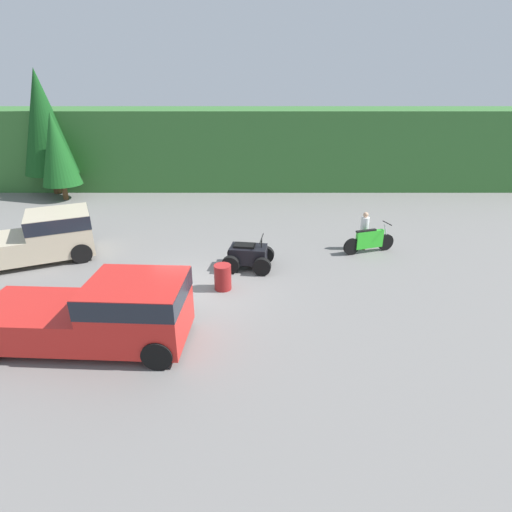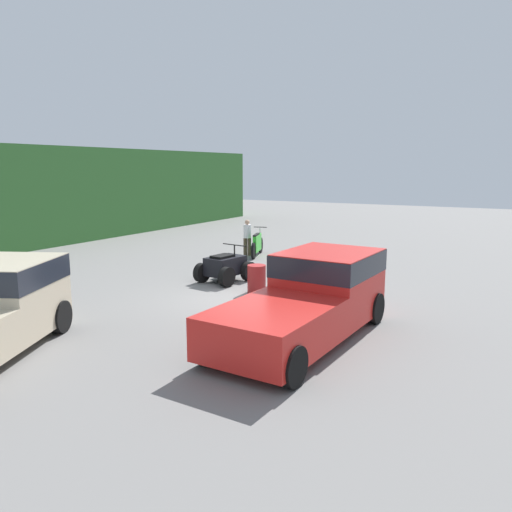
{
  "view_description": "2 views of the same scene",
  "coord_description": "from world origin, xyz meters",
  "views": [
    {
      "loc": [
        1.98,
        -12.16,
        6.44
      ],
      "look_at": [
        1.92,
        0.55,
        0.95
      ],
      "focal_mm": 28.0,
      "sensor_mm": 36.0,
      "label": 1
    },
    {
      "loc": [
        -12.5,
        -7.53,
        3.9
      ],
      "look_at": [
        1.92,
        0.55,
        0.95
      ],
      "focal_mm": 35.0,
      "sensor_mm": 36.0,
      "label": 2
    }
  ],
  "objects": [
    {
      "name": "ground_plane",
      "position": [
        0.0,
        0.0,
        0.0
      ],
      "size": [
        80.0,
        80.0,
        0.0
      ],
      "primitive_type": "plane",
      "color": "slate"
    },
    {
      "name": "pickup_truck_red",
      "position": [
        -2.0,
        -3.15,
        0.97
      ],
      "size": [
        5.54,
        2.46,
        1.86
      ],
      "rotation": [
        0.0,
        0.0,
        -0.05
      ],
      "color": "red",
      "rests_on": "ground_plane"
    },
    {
      "name": "dirt_bike",
      "position": [
        6.64,
        3.13,
        0.51
      ],
      "size": [
        2.24,
        0.93,
        1.22
      ],
      "rotation": [
        0.0,
        0.0,
        0.32
      ],
      "color": "black",
      "rests_on": "ground_plane"
    },
    {
      "name": "quad_atv",
      "position": [
        1.69,
        1.63,
        0.49
      ],
      "size": [
        2.01,
        1.59,
        1.23
      ],
      "rotation": [
        0.0,
        0.0,
        -0.14
      ],
      "color": "black",
      "rests_on": "ground_plane"
    },
    {
      "name": "rider_person",
      "position": [
        6.5,
        3.56,
        0.87
      ],
      "size": [
        0.42,
        0.42,
        1.61
      ],
      "rotation": [
        0.0,
        0.0,
        0.33
      ],
      "color": "brown",
      "rests_on": "ground_plane"
    },
    {
      "name": "steel_barrel",
      "position": [
        0.85,
        -0.07,
        0.44
      ],
      "size": [
        0.58,
        0.58,
        0.88
      ],
      "color": "maroon",
      "rests_on": "ground_plane"
    }
  ]
}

